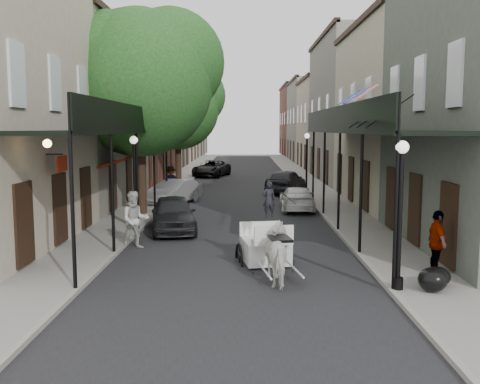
{
  "coord_description": "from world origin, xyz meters",
  "views": [
    {
      "loc": [
        0.27,
        -15.04,
        4.12
      ],
      "look_at": [
        0.08,
        6.12,
        1.6
      ],
      "focal_mm": 40.0,
      "sensor_mm": 36.0,
      "label": 1
    }
  ],
  "objects_px": {
    "pedestrian_walking": "(135,220)",
    "car_left_near": "(173,214)",
    "tree_near": "(149,77)",
    "car_right_far": "(286,181)",
    "car_left_mid": "(174,192)",
    "car_right_near": "(297,199)",
    "horse": "(281,254)",
    "pedestrian_sidewalk_left": "(171,181)",
    "lamppost_right_far": "(307,162)",
    "lamppost_left": "(135,181)",
    "carriage": "(263,229)",
    "lamppost_right_near": "(400,213)",
    "pedestrian_sidewalk_right": "(437,243)",
    "car_left_far": "(211,168)",
    "tree_far": "(183,105)"
  },
  "relations": [
    {
      "from": "carriage",
      "to": "pedestrian_sidewalk_left",
      "type": "height_order",
      "value": "carriage"
    },
    {
      "from": "lamppost_right_far",
      "to": "car_left_mid",
      "type": "relative_size",
      "value": 0.92
    },
    {
      "from": "lamppost_left",
      "to": "pedestrian_sidewalk_left",
      "type": "xyz_separation_m",
      "value": [
        -0.1,
        11.0,
        -1.05
      ]
    },
    {
      "from": "pedestrian_walking",
      "to": "tree_near",
      "type": "bearing_deg",
      "value": 75.78
    },
    {
      "from": "tree_near",
      "to": "lamppost_right_far",
      "type": "bearing_deg",
      "value": 43.31
    },
    {
      "from": "lamppost_left",
      "to": "lamppost_right_far",
      "type": "distance_m",
      "value": 14.53
    },
    {
      "from": "tree_near",
      "to": "car_left_near",
      "type": "bearing_deg",
      "value": -68.61
    },
    {
      "from": "pedestrian_walking",
      "to": "pedestrian_sidewalk_right",
      "type": "height_order",
      "value": "pedestrian_walking"
    },
    {
      "from": "pedestrian_sidewalk_left",
      "to": "horse",
      "type": "bearing_deg",
      "value": 83.75
    },
    {
      "from": "lamppost_right_near",
      "to": "car_left_far",
      "type": "xyz_separation_m",
      "value": [
        -6.7,
        32.79,
        -1.35
      ]
    },
    {
      "from": "car_left_mid",
      "to": "horse",
      "type": "bearing_deg",
      "value": -49.53
    },
    {
      "from": "car_left_mid",
      "to": "car_right_near",
      "type": "xyz_separation_m",
      "value": [
        6.51,
        -2.23,
        -0.07
      ]
    },
    {
      "from": "horse",
      "to": "car_right_far",
      "type": "height_order",
      "value": "horse"
    },
    {
      "from": "car_left_mid",
      "to": "tree_far",
      "type": "bearing_deg",
      "value": 116.21
    },
    {
      "from": "lamppost_left",
      "to": "car_left_near",
      "type": "height_order",
      "value": "lamppost_left"
    },
    {
      "from": "lamppost_right_far",
      "to": "horse",
      "type": "bearing_deg",
      "value": -98.56
    },
    {
      "from": "lamppost_left",
      "to": "car_right_near",
      "type": "relative_size",
      "value": 0.91
    },
    {
      "from": "pedestrian_sidewalk_right",
      "to": "car_right_far",
      "type": "height_order",
      "value": "pedestrian_sidewalk_right"
    },
    {
      "from": "lamppost_right_near",
      "to": "car_right_far",
      "type": "distance_m",
      "value": 21.07
    },
    {
      "from": "horse",
      "to": "car_right_far",
      "type": "bearing_deg",
      "value": -104.5
    },
    {
      "from": "lamppost_right_near",
      "to": "car_left_near",
      "type": "bearing_deg",
      "value": 129.6
    },
    {
      "from": "lamppost_left",
      "to": "car_right_far",
      "type": "relative_size",
      "value": 0.82
    },
    {
      "from": "pedestrian_sidewalk_right",
      "to": "car_left_mid",
      "type": "distance_m",
      "value": 17.25
    },
    {
      "from": "horse",
      "to": "pedestrian_sidewalk_right",
      "type": "relative_size",
      "value": 1.03
    },
    {
      "from": "car_left_near",
      "to": "car_right_near",
      "type": "relative_size",
      "value": 1.04
    },
    {
      "from": "lamppost_right_near",
      "to": "tree_near",
      "type": "bearing_deg",
      "value": 124.27
    },
    {
      "from": "tree_near",
      "to": "car_right_far",
      "type": "height_order",
      "value": "tree_near"
    },
    {
      "from": "pedestrian_sidewalk_left",
      "to": "car_left_far",
      "type": "height_order",
      "value": "pedestrian_sidewalk_left"
    },
    {
      "from": "pedestrian_walking",
      "to": "car_right_near",
      "type": "height_order",
      "value": "pedestrian_walking"
    },
    {
      "from": "tree_far",
      "to": "pedestrian_walking",
      "type": "distance_m",
      "value": 21.74
    },
    {
      "from": "lamppost_right_near",
      "to": "lamppost_right_far",
      "type": "bearing_deg",
      "value": 90.0
    },
    {
      "from": "tree_near",
      "to": "carriage",
      "type": "xyz_separation_m",
      "value": [
        5.03,
        -8.79,
        -5.48
      ]
    },
    {
      "from": "tree_far",
      "to": "car_left_near",
      "type": "distance_m",
      "value": 18.86
    },
    {
      "from": "horse",
      "to": "pedestrian_walking",
      "type": "height_order",
      "value": "pedestrian_walking"
    },
    {
      "from": "lamppost_left",
      "to": "pedestrian_walking",
      "type": "xyz_separation_m",
      "value": [
        0.6,
        -3.0,
        -1.05
      ]
    },
    {
      "from": "pedestrian_walking",
      "to": "car_left_near",
      "type": "relative_size",
      "value": 0.47
    },
    {
      "from": "pedestrian_sidewalk_left",
      "to": "car_right_near",
      "type": "bearing_deg",
      "value": 120.58
    },
    {
      "from": "car_right_near",
      "to": "car_right_far",
      "type": "relative_size",
      "value": 0.9
    },
    {
      "from": "tree_far",
      "to": "car_left_near",
      "type": "relative_size",
      "value": 2.03
    },
    {
      "from": "car_right_near",
      "to": "lamppost_right_far",
      "type": "bearing_deg",
      "value": -98.72
    },
    {
      "from": "car_left_mid",
      "to": "pedestrian_sidewalk_right",
      "type": "bearing_deg",
      "value": -35.38
    },
    {
      "from": "horse",
      "to": "pedestrian_walking",
      "type": "relative_size",
      "value": 0.92
    },
    {
      "from": "pedestrian_sidewalk_left",
      "to": "pedestrian_walking",
      "type": "bearing_deg",
      "value": 69.79
    },
    {
      "from": "car_right_far",
      "to": "tree_near",
      "type": "bearing_deg",
      "value": 70.7
    },
    {
      "from": "carriage",
      "to": "car_right_near",
      "type": "bearing_deg",
      "value": 68.93
    },
    {
      "from": "pedestrian_sidewalk_left",
      "to": "lamppost_right_far",
      "type": "bearing_deg",
      "value": 163.77
    },
    {
      "from": "car_left_far",
      "to": "lamppost_right_near",
      "type": "bearing_deg",
      "value": -64.65
    },
    {
      "from": "lamppost_right_near",
      "to": "car_left_near",
      "type": "height_order",
      "value": "lamppost_right_near"
    },
    {
      "from": "horse",
      "to": "pedestrian_sidewalk_right",
      "type": "xyz_separation_m",
      "value": [
        4.31,
        0.38,
        0.23
      ]
    },
    {
      "from": "pedestrian_walking",
      "to": "car_left_far",
      "type": "relative_size",
      "value": 0.4
    }
  ]
}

